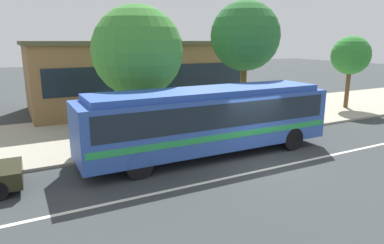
{
  "coord_description": "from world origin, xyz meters",
  "views": [
    {
      "loc": [
        -8.41,
        -10.15,
        4.68
      ],
      "look_at": [
        -1.77,
        2.43,
        1.3
      ],
      "focal_mm": 32.09,
      "sensor_mm": 36.0,
      "label": 1
    }
  ],
  "objects_px": {
    "street_tree_near_stop": "(138,52)",
    "pedestrian_waiting_near_sign": "(228,112)",
    "street_tree_mid_block": "(245,36)",
    "street_tree_far_end": "(351,56)",
    "transit_bus": "(209,117)",
    "bus_stop_sign": "(276,98)"
  },
  "relations": [
    {
      "from": "transit_bus",
      "to": "pedestrian_waiting_near_sign",
      "type": "bearing_deg",
      "value": 44.0
    },
    {
      "from": "street_tree_near_stop",
      "to": "street_tree_mid_block",
      "type": "distance_m",
      "value": 6.32
    },
    {
      "from": "bus_stop_sign",
      "to": "street_tree_near_stop",
      "type": "relative_size",
      "value": 0.39
    },
    {
      "from": "street_tree_far_end",
      "to": "street_tree_near_stop",
      "type": "bearing_deg",
      "value": -177.94
    },
    {
      "from": "transit_bus",
      "to": "street_tree_near_stop",
      "type": "xyz_separation_m",
      "value": [
        -1.75,
        3.54,
        2.57
      ]
    },
    {
      "from": "pedestrian_waiting_near_sign",
      "to": "street_tree_far_end",
      "type": "distance_m",
      "value": 11.33
    },
    {
      "from": "bus_stop_sign",
      "to": "street_tree_mid_block",
      "type": "distance_m",
      "value": 3.78
    },
    {
      "from": "bus_stop_sign",
      "to": "pedestrian_waiting_near_sign",
      "type": "bearing_deg",
      "value": 171.29
    },
    {
      "from": "street_tree_mid_block",
      "to": "bus_stop_sign",
      "type": "bearing_deg",
      "value": -61.75
    },
    {
      "from": "street_tree_near_stop",
      "to": "bus_stop_sign",
      "type": "bearing_deg",
      "value": -11.04
    },
    {
      "from": "transit_bus",
      "to": "pedestrian_waiting_near_sign",
      "type": "height_order",
      "value": "transit_bus"
    },
    {
      "from": "street_tree_near_stop",
      "to": "pedestrian_waiting_near_sign",
      "type": "bearing_deg",
      "value": -12.49
    },
    {
      "from": "street_tree_near_stop",
      "to": "street_tree_far_end",
      "type": "xyz_separation_m",
      "value": [
        15.33,
        0.55,
        -0.51
      ]
    },
    {
      "from": "bus_stop_sign",
      "to": "street_tree_far_end",
      "type": "height_order",
      "value": "street_tree_far_end"
    },
    {
      "from": "transit_bus",
      "to": "pedestrian_waiting_near_sign",
      "type": "xyz_separation_m",
      "value": [
        2.66,
        2.57,
        -0.52
      ]
    },
    {
      "from": "street_tree_mid_block",
      "to": "street_tree_far_end",
      "type": "relative_size",
      "value": 1.37
    },
    {
      "from": "street_tree_mid_block",
      "to": "transit_bus",
      "type": "bearing_deg",
      "value": -139.6
    },
    {
      "from": "transit_bus",
      "to": "pedestrian_waiting_near_sign",
      "type": "distance_m",
      "value": 3.73
    },
    {
      "from": "street_tree_near_stop",
      "to": "street_tree_far_end",
      "type": "relative_size",
      "value": 1.26
    },
    {
      "from": "street_tree_near_stop",
      "to": "street_tree_mid_block",
      "type": "bearing_deg",
      "value": 2.79
    },
    {
      "from": "pedestrian_waiting_near_sign",
      "to": "street_tree_mid_block",
      "type": "relative_size",
      "value": 0.25
    },
    {
      "from": "street_tree_near_stop",
      "to": "transit_bus",
      "type": "bearing_deg",
      "value": -63.74
    }
  ]
}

